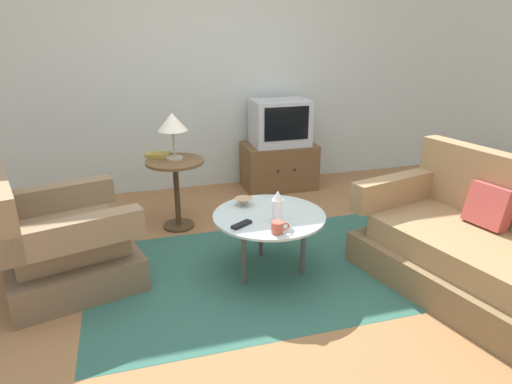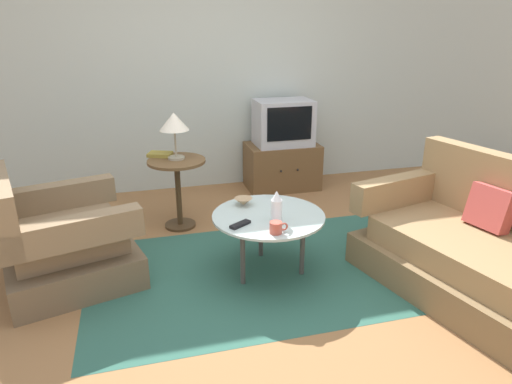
% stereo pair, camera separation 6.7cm
% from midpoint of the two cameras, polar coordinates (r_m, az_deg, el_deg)
% --- Properties ---
extents(ground_plane, '(16.00, 16.00, 0.00)m').
position_cam_midpoint_polar(ground_plane, '(3.32, 0.36, -11.57)').
color(ground_plane, olive).
extents(back_wall, '(9.00, 0.12, 2.70)m').
position_cam_midpoint_polar(back_wall, '(5.05, -7.24, 15.68)').
color(back_wall, '#B2BCB2').
rests_on(back_wall, ground).
extents(area_rug, '(2.64, 1.59, 0.00)m').
position_cam_midpoint_polar(area_rug, '(3.49, 1.03, -9.84)').
color(area_rug, '#2D5B4C').
rests_on(area_rug, ground).
extents(armchair, '(1.07, 1.08, 0.84)m').
position_cam_midpoint_polar(armchair, '(3.51, -23.86, -6.16)').
color(armchair, brown).
rests_on(armchair, ground).
extents(couch, '(1.23, 1.73, 0.91)m').
position_cam_midpoint_polar(couch, '(3.46, 25.85, -6.69)').
color(couch, brown).
rests_on(couch, ground).
extents(coffee_table, '(0.82, 0.82, 0.46)m').
position_cam_midpoint_polar(coffee_table, '(3.29, 1.09, -3.45)').
color(coffee_table, '#B2C6C1').
rests_on(coffee_table, ground).
extents(side_table, '(0.51, 0.51, 0.64)m').
position_cam_midpoint_polar(side_table, '(4.09, -10.49, 1.55)').
color(side_table, brown).
rests_on(side_table, ground).
extents(tv_stand, '(0.79, 0.52, 0.50)m').
position_cam_midpoint_polar(tv_stand, '(5.11, 2.53, 3.31)').
color(tv_stand, brown).
rests_on(tv_stand, ground).
extents(television, '(0.61, 0.42, 0.49)m').
position_cam_midpoint_polar(television, '(4.98, 2.67, 8.72)').
color(television, '#B7B7BC').
rests_on(television, tv_stand).
extents(table_lamp, '(0.26, 0.26, 0.41)m').
position_cam_midpoint_polar(table_lamp, '(3.98, -10.95, 8.46)').
color(table_lamp, '#9E937A').
rests_on(table_lamp, side_table).
extents(vase, '(0.08, 0.08, 0.23)m').
position_cam_midpoint_polar(vase, '(3.13, 2.11, -1.88)').
color(vase, white).
rests_on(vase, coffee_table).
extents(mug, '(0.13, 0.08, 0.08)m').
position_cam_midpoint_polar(mug, '(2.98, 2.14, -4.47)').
color(mug, '#B74C3D').
rests_on(mug, coffee_table).
extents(bowl, '(0.14, 0.14, 0.06)m').
position_cam_midpoint_polar(bowl, '(3.43, -2.14, -1.23)').
color(bowl, tan).
rests_on(bowl, coffee_table).
extents(tv_remote_dark, '(0.16, 0.13, 0.02)m').
position_cam_midpoint_polar(tv_remote_dark, '(3.10, -2.45, -4.11)').
color(tv_remote_dark, black).
rests_on(tv_remote_dark, coffee_table).
extents(book, '(0.24, 0.21, 0.03)m').
position_cam_midpoint_polar(book, '(4.17, -12.66, 4.58)').
color(book, olive).
rests_on(book, side_table).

